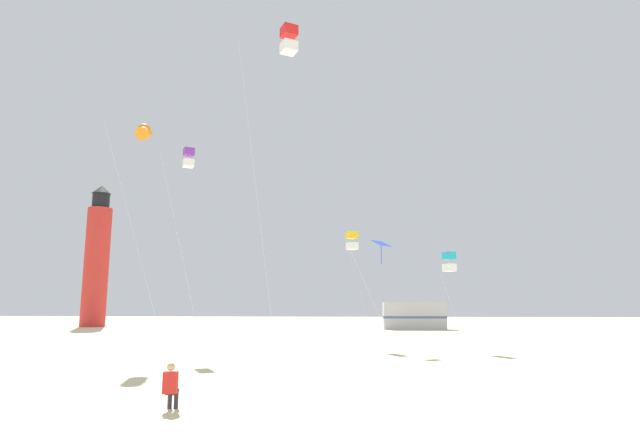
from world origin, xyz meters
name	(u,v)px	position (x,y,z in m)	size (l,w,h in m)	color
kite_flyer_standing	(171,385)	(-1.25, 5.21, 0.61)	(0.36, 0.53, 1.16)	red
kite_tube_orange	(144,132)	(-8.43, 18.89, 12.09)	(3.50, 3.61, 12.80)	silver
kite_box_scarlet	(289,40)	(0.69, 11.77, 13.35)	(2.52, 2.52, 13.97)	silver
kite_box_cyan	(449,262)	(8.77, 22.77, 5.05)	(1.53, 1.28, 5.63)	silver
kite_diamond_blue	(380,247)	(4.72, 21.89, 5.86)	(2.59, 2.59, 6.28)	silver
kite_box_gold	(352,241)	(3.07, 24.56, 6.57)	(2.85, 2.81, 7.15)	silver
kite_box_violet	(189,158)	(-6.64, 21.27, 11.25)	(2.76, 2.02, 11.85)	silver
lighthouse_distant	(97,259)	(-27.48, 50.66, 7.84)	(2.80, 2.80, 16.80)	red
rv_van_silver	(414,316)	(9.21, 47.25, 1.39)	(6.48, 2.45, 2.80)	#B7BABF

